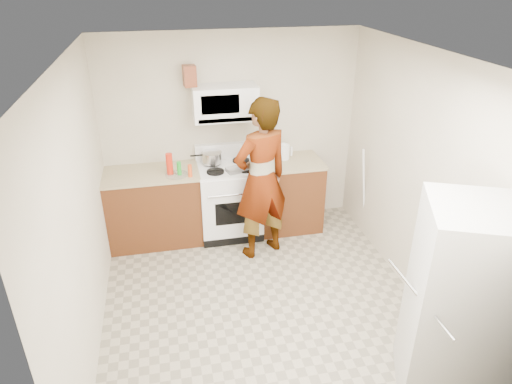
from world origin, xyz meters
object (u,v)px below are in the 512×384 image
object	(u,v)px
gas_range	(229,199)
person	(261,180)
kettle	(284,152)
microwave	(225,102)
saucepan	(212,158)
fridge	(459,307)

from	to	relation	value
gas_range	person	distance (m)	0.78
person	kettle	bearing A→B (deg)	-146.38
person	microwave	bearing A→B (deg)	-88.16
gas_range	microwave	xyz separation A→B (m)	(0.00, 0.13, 1.21)
kettle	saucepan	xyz separation A→B (m)	(-0.92, 0.01, -0.01)
kettle	saucepan	world-z (taller)	kettle
saucepan	kettle	bearing A→B (deg)	-0.88
gas_range	kettle	world-z (taller)	gas_range
kettle	saucepan	size ratio (longest dim) A/B	0.76
kettle	person	bearing A→B (deg)	-137.66
person	kettle	size ratio (longest dim) A/B	10.56
saucepan	microwave	bearing A→B (deg)	4.82
gas_range	saucepan	world-z (taller)	gas_range
microwave	kettle	distance (m)	0.99
microwave	person	bearing A→B (deg)	-66.15
microwave	fridge	world-z (taller)	microwave
person	fridge	size ratio (longest dim) A/B	1.13
gas_range	person	size ratio (longest dim) A/B	0.59
gas_range	kettle	bearing A→B (deg)	7.66
fridge	saucepan	bearing A→B (deg)	140.33
microwave	person	distance (m)	1.03
person	gas_range	bearing A→B (deg)	-83.32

